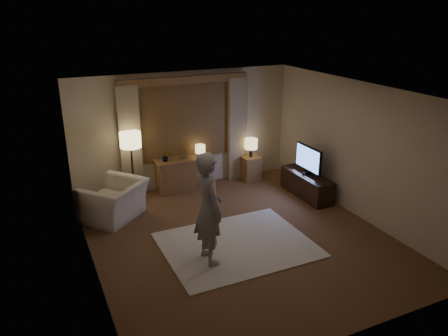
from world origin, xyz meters
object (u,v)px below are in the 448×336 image
tv_stand (307,185)px  person (208,208)px  armchair (114,201)px  sideboard (184,175)px  side_table (251,168)px

tv_stand → person: person is taller
person → tv_stand: bearing=-64.8°
armchair → tv_stand: 4.06m
sideboard → armchair: 1.88m
armchair → sideboard: bearing=162.3°
sideboard → armchair: size_ratio=1.06×
sideboard → side_table: (1.65, -0.05, -0.07)m
tv_stand → person: size_ratio=0.76×
sideboard → person: (-0.64, -2.93, 0.59)m
side_table → tv_stand: 1.52m
side_table → tv_stand: side_table is taller
sideboard → person: person is taller
side_table → armchair: bearing=-168.0°
tv_stand → person: bearing=-152.9°
tv_stand → sideboard: bearing=148.1°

